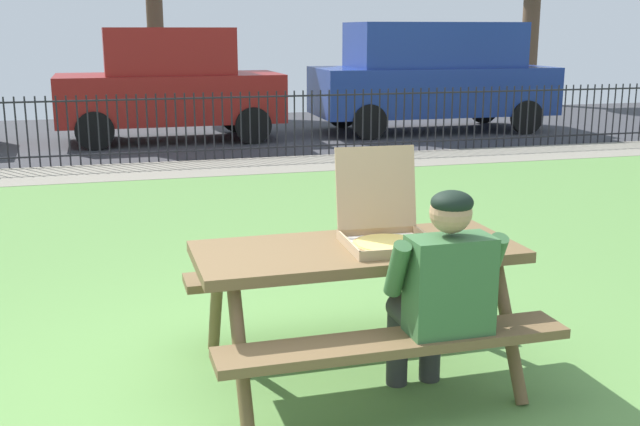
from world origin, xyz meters
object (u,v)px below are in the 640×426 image
Objects in this scene: picnic_table_foreground at (356,276)px; pizza_box_open at (385,227)px; pizza_slice_on_table at (456,241)px; parked_car_left at (170,84)px; adult_at_table at (441,289)px; parked_car_center at (433,74)px.

pizza_box_open is at bearing 6.25° from picnic_table_foreground.
parked_car_left is at bearing 94.40° from pizza_slice_on_table.
picnic_table_foreground is 7.74× the size of pizza_slice_on_table.
pizza_box_open reaches higher than pizza_slice_on_table.
adult_at_table reaches higher than pizza_slice_on_table.
pizza_box_open is 11.11m from parked_car_center.
adult_at_table is 11.54m from parked_car_center.
picnic_table_foreground is 0.39× the size of parked_car_center.
parked_car_center reaches higher than pizza_slice_on_table.
pizza_box_open is 10.09m from parked_car_left.
picnic_table_foreground is 0.46× the size of parked_car_left.
pizza_slice_on_table is (0.40, -0.09, -0.09)m from pizza_box_open.
parked_car_center is at bearing -0.00° from parked_car_left.
adult_at_table is at bearing -113.17° from parked_car_center.
pizza_box_open is at bearing -87.82° from parked_car_left.
parked_car_left reaches higher than picnic_table_foreground.
parked_car_left is (-0.22, 10.10, 0.41)m from picnic_table_foreground.
pizza_box_open reaches higher than adult_at_table.
pizza_box_open is at bearing 103.18° from adult_at_table.
parked_car_left is (-0.78, 10.17, 0.23)m from pizza_slice_on_table.
parked_car_left reaches higher than pizza_slice_on_table.
pizza_slice_on_table is at bearing -12.25° from pizza_box_open.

